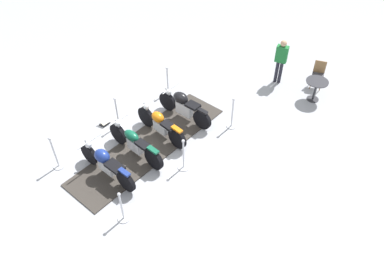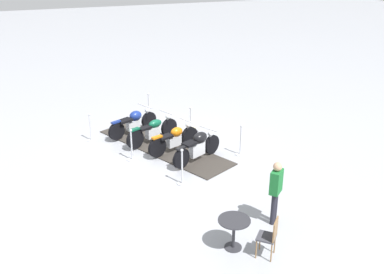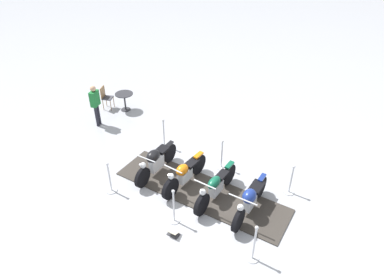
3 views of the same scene
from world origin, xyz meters
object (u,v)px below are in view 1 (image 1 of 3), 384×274
Objects in this scene: stanchion_right_rear at (56,157)px; cafe_table at (316,86)px; motorcycle_navy at (106,163)px; motorcycle_black at (183,105)px; motorcycle_forest at (135,143)px; stanchion_left_front at (232,117)px; info_placard at (105,122)px; bystander_person at (281,58)px; stanchion_right_front at (168,85)px; stanchion_left_mid at (184,159)px; stanchion_left_rear at (122,211)px; motorcycle_copper at (160,124)px; cafe_chair_near_table at (319,73)px; stanchion_right_mid at (118,116)px.

stanchion_right_rear is 8.60m from cafe_table.
stanchion_right_rear is at bearing 27.52° from motorcycle_navy.
motorcycle_forest is (0.94, -1.92, -0.06)m from motorcycle_black.
stanchion_left_front is (0.04, 3.17, -0.08)m from motorcycle_forest.
info_placard is at bearing -115.55° from stanchion_left_front.
bystander_person reaches higher than motorcycle_navy.
stanchion_right_rear is (-0.45, -2.17, -0.10)m from motorcycle_forest.
stanchion_right_front is at bearing -70.81° from motorcycle_navy.
bystander_person is at bearing 117.49° from stanchion_left_mid.
stanchion_left_front reaches higher than stanchion_left_rear.
motorcycle_forest is (0.46, -0.97, -0.00)m from motorcycle_copper.
motorcycle_copper is 1.85× the size of stanchion_right_front.
stanchion_left_front is at bearing -36.79° from cafe_chair_near_table.
motorcycle_black is at bearing 96.76° from stanchion_right_rear.
stanchion_left_rear reaches higher than cafe_table.
motorcycle_navy is 4.14m from stanchion_right_front.
stanchion_left_front is 3.12m from bystander_person.
stanchion_right_front is 2.59m from info_placard.
motorcycle_black is at bearing -1.86° from stanchion_right_front.
stanchion_right_mid reaches higher than stanchion_left_front.
motorcycle_copper is 2.26m from stanchion_left_front.
stanchion_left_rear reaches higher than motorcycle_navy.
motorcycle_black is at bearing -87.54° from motorcycle_forest.
stanchion_left_rear is 0.95× the size of stanchion_left_mid.
motorcycle_navy is at bearing -45.39° from stanchion_right_front.
stanchion_right_rear reaches higher than stanchion_right_mid.
stanchion_right_rear is (-0.50, -5.34, -0.01)m from stanchion_left_front.
motorcycle_copper is at bearing -102.89° from stanchion_left_front.
bystander_person reaches higher than motorcycle_black.
stanchion_left_front is 0.99× the size of stanchion_right_rear.
cafe_table is 1.56m from bystander_person.
stanchion_left_front reaches higher than info_placard.
motorcycle_forest is 1.83m from info_placard.
stanchion_left_front is 3.88m from cafe_chair_near_table.
bystander_person is (0.27, 6.35, 0.94)m from info_placard.
bystander_person reaches higher than stanchion_left_rear.
cafe_table is (0.89, 4.49, 0.03)m from motorcycle_black.
motorcycle_copper is 5.46m from cafe_table.
bystander_person is (0.01, 5.95, 0.61)m from stanchion_right_mid.
cafe_chair_near_table is at bearing -107.41° from motorcycle_navy.
stanchion_left_rear is at bearing -14.22° from stanchion_right_mid.
stanchion_right_rear is (1.00, -2.07, -0.02)m from stanchion_right_mid.
stanchion_right_mid is 1.00× the size of stanchion_left_front.
info_placard is at bearing -7.10° from motorcycle_forest.
stanchion_right_mid reaches higher than motorcycle_navy.
stanchion_right_rear is at bearing 54.82° from motorcycle_forest.
stanchion_left_rear is at bearing -33.45° from stanchion_right_front.
stanchion_right_mid is (-0.99, -1.07, -0.08)m from motorcycle_copper.
motorcycle_black is 2.53× the size of cafe_table.
motorcycle_forest is 1.52m from stanchion_left_mid.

